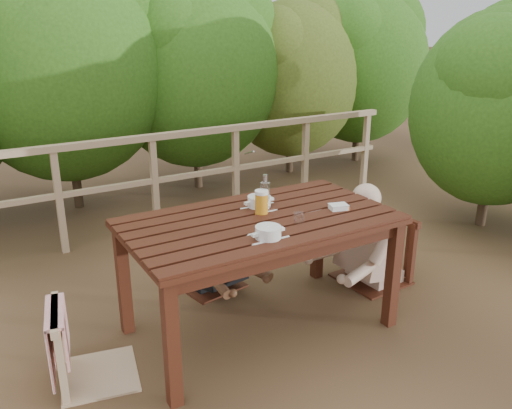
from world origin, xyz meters
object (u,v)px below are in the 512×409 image
beer_glass (262,203)px  woman (207,218)px  chair_right (375,222)px  soup_near (268,233)px  table (260,276)px  diner_right (380,199)px  chair_left (92,308)px  butter_tub (338,208)px  chair_far (208,233)px  soup_far (259,202)px  bottle (265,194)px  tumbler (299,219)px

beer_glass → woman: bearing=97.0°
chair_right → soup_near: 1.41m
table → diner_right: diner_right is taller
chair_right → beer_glass: bearing=-88.8°
chair_left → chair_right: bearing=-76.2°
butter_tub → beer_glass: bearing=172.5°
chair_far → woman: size_ratio=0.79×
chair_right → woman: bearing=-119.8°
diner_right → beer_glass: bearing=91.1°
table → woman: woman is taller
soup_far → beer_glass: beer_glass is taller
bottle → table: bearing=-135.1°
chair_right → tumbler: (-0.99, -0.34, 0.33)m
soup_far → butter_tub: size_ratio=2.20×
chair_far → bottle: bearing=-89.0°
chair_far → chair_right: (1.19, -0.59, 0.06)m
diner_right → butter_tub: size_ratio=11.43×
diner_right → tumbler: 1.08m
butter_tub → tumbler: bearing=-156.0°
chair_far → woman: 0.12m
diner_right → soup_near: diner_right is taller
chair_far → table: bearing=-97.8°
chair_left → beer_glass: size_ratio=5.36×
soup_far → bottle: 0.13m
table → soup_near: bearing=-112.6°
soup_far → bottle: bearing=-96.2°
chair_left → chair_right: 2.27m
chair_far → beer_glass: 0.80m
table → chair_left: (-1.11, 0.04, 0.06)m
woman → soup_near: woman is taller
bottle → tumbler: bearing=-75.1°
chair_left → bottle: size_ratio=3.48×
woman → bottle: (0.13, -0.66, 0.36)m
woman → bottle: size_ratio=4.33×
chair_far → soup_near: 1.12m
table → chair_left: size_ratio=1.88×
soup_far → bottle: bottle is taller
chair_far → chair_right: bearing=-36.7°
chair_far → butter_tub: (0.57, -0.87, 0.38)m
chair_right → tumbler: 1.10m
chair_left → bottle: bottle is taller
bottle → soup_near: bearing=-119.0°
soup_near → bottle: size_ratio=0.98×
soup_far → beer_glass: bearing=-114.1°
chair_right → butter_tub: size_ratio=8.36×
table → soup_near: 0.56m
chair_right → soup_far: chair_right is taller
chair_left → butter_tub: (1.65, -0.17, 0.37)m
beer_glass → bottle: bottle is taller
soup_far → tumbler: size_ratio=3.48×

